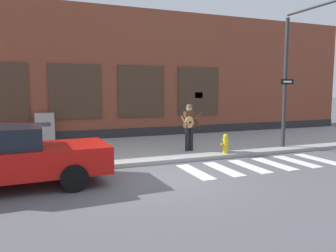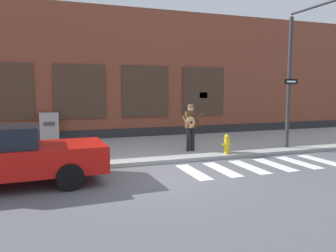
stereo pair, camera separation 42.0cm
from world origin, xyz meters
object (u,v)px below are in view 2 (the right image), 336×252
busker (191,125)px  red_car (8,156)px  utility_box (49,128)px  traffic_light (313,51)px  fire_hydrant (227,144)px

busker → red_car: bearing=-158.9°
red_car → utility_box: 6.23m
red_car → utility_box: size_ratio=3.61×
traffic_light → utility_box: size_ratio=4.06×
traffic_light → fire_hydrant: traffic_light is taller
red_car → busker: (5.90, 2.27, 0.35)m
busker → utility_box: busker is taller
utility_box → traffic_light: bearing=-32.3°
traffic_light → fire_hydrant: size_ratio=7.50×
traffic_light → utility_box: 10.97m
busker → fire_hydrant: (1.05, -0.85, -0.65)m
traffic_light → utility_box: traffic_light is taller
utility_box → fire_hydrant: size_ratio=1.85×
red_car → utility_box: bearing=81.6°
busker → traffic_light: 5.05m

